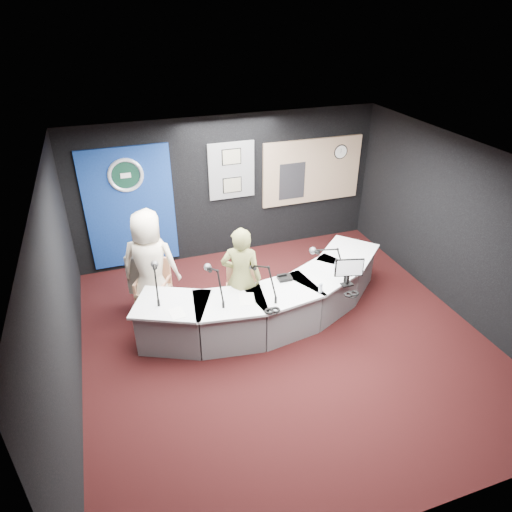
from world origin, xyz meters
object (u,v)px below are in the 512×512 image
object	(u,v)px
armchair_right	(242,302)
person_woman	(241,278)
broadcast_desk	(270,301)
armchair_left	(153,290)
person_man	(150,265)

from	to	relation	value
armchair_right	person_woman	distance (m)	0.44
broadcast_desk	armchair_left	distance (m)	1.92
armchair_left	person_woman	distance (m)	1.55
broadcast_desk	person_woman	size ratio (longest dim) A/B	2.60
armchair_left	armchair_right	xyz separation A→B (m)	(1.29, -0.75, -0.03)
person_woman	person_man	bearing A→B (deg)	-4.35
armchair_right	person_woman	world-z (taller)	person_woman
armchair_left	person_woman	xyz separation A→B (m)	(1.29, -0.75, 0.41)
armchair_left	person_man	xyz separation A→B (m)	(0.00, 0.00, 0.47)
broadcast_desk	armchair_left	bearing A→B (deg)	155.15
person_man	armchair_right	bearing A→B (deg)	171.07
broadcast_desk	person_man	size ratio (longest dim) A/B	2.41
armchair_right	armchair_left	bearing A→B (deg)	167.28
armchair_right	person_man	bearing A→B (deg)	167.28
armchair_right	person_woman	bearing A→B (deg)	0.00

